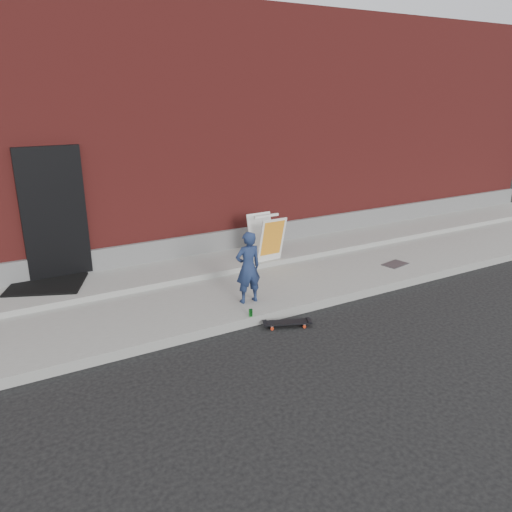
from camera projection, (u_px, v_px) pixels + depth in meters
ground at (274, 321)px, 7.70m from camera, size 80.00×80.00×0.00m
sidewalk at (230, 285)px, 8.91m from camera, size 20.00×3.00×0.15m
apron at (209, 264)px, 9.62m from camera, size 20.00×1.20×0.10m
building at (131, 127)px, 12.68m from camera, size 20.00×8.10×5.00m
child at (248, 267)px, 7.85m from camera, size 0.44×0.30×1.17m
skateboard at (287, 323)px, 7.49m from camera, size 0.73×0.43×0.08m
pizza_sign at (267, 237)px, 9.60m from camera, size 0.55×0.64×0.89m
soda_can at (251, 313)px, 7.49m from camera, size 0.08×0.08×0.11m
doormat at (47, 284)px, 8.43m from camera, size 1.46×1.33×0.03m
utility_plate at (395, 264)px, 9.75m from camera, size 0.54×0.40×0.01m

